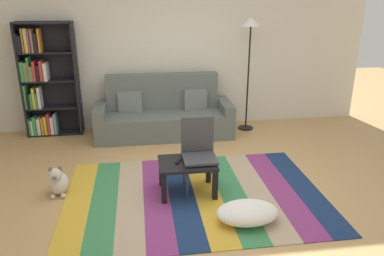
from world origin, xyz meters
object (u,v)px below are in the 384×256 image
at_px(couch, 164,115).
at_px(pouf, 247,213).
at_px(folding_chair, 198,148).
at_px(coffee_table, 187,168).
at_px(dog, 59,182).
at_px(tv_remote, 178,161).
at_px(bookshelf, 43,82).
at_px(standing_lamp, 250,37).

xyz_separation_m(couch, pouf, (0.68, -2.77, -0.22)).
bearing_deg(couch, folding_chair, -81.66).
bearing_deg(pouf, coffee_table, 127.16).
distance_m(couch, coffee_table, 2.05).
bearing_deg(dog, folding_chair, -2.59).
relative_size(couch, tv_remote, 15.07).
height_order(bookshelf, pouf, bookshelf).
height_order(couch, coffee_table, couch).
xyz_separation_m(coffee_table, folding_chair, (0.15, 0.11, 0.20)).
height_order(coffee_table, tv_remote, tv_remote).
relative_size(couch, folding_chair, 2.51).
height_order(couch, tv_remote, couch).
bearing_deg(coffee_table, standing_lamp, 57.77).
bearing_deg(folding_chair, couch, 157.20).
relative_size(coffee_table, dog, 1.71).
relative_size(pouf, standing_lamp, 0.35).
height_order(coffee_table, folding_chair, folding_chair).
bearing_deg(standing_lamp, pouf, -105.46).
height_order(couch, standing_lamp, standing_lamp).
bearing_deg(bookshelf, coffee_table, -48.20).
height_order(dog, folding_chair, folding_chair).
distance_m(dog, tv_remote, 1.47).
xyz_separation_m(coffee_table, standing_lamp, (1.33, 2.10, 1.27)).
xyz_separation_m(dog, standing_lamp, (2.87, 1.92, 1.44)).
distance_m(dog, standing_lamp, 3.74).
bearing_deg(bookshelf, standing_lamp, -3.74).
bearing_deg(standing_lamp, tv_remote, -124.47).
xyz_separation_m(couch, tv_remote, (0.02, -2.03, 0.09)).
bearing_deg(bookshelf, folding_chair, -44.82).
bearing_deg(bookshelf, couch, -8.23).
distance_m(pouf, folding_chair, 1.01).
xyz_separation_m(dog, tv_remote, (1.43, -0.17, 0.26)).
bearing_deg(dog, pouf, -23.45).
bearing_deg(standing_lamp, dog, -146.21).
bearing_deg(tv_remote, coffee_table, 11.54).
bearing_deg(dog, tv_remote, -6.75).
relative_size(pouf, folding_chair, 0.74).
distance_m(coffee_table, standing_lamp, 2.79).
distance_m(standing_lamp, folding_chair, 2.55).
distance_m(coffee_table, dog, 1.56).
distance_m(tv_remote, folding_chair, 0.30).
bearing_deg(tv_remote, dog, -167.03).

